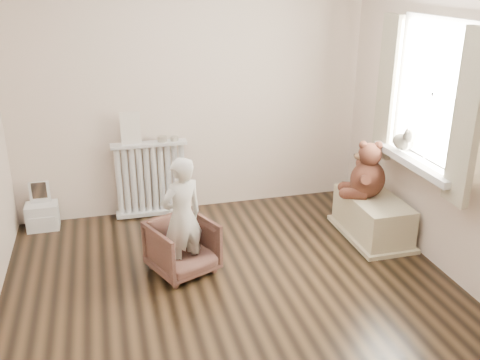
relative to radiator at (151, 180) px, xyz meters
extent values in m
cube|color=black|center=(0.47, -1.68, -0.39)|extent=(3.60, 3.60, 0.01)
cube|color=beige|center=(0.47, 0.12, 0.91)|extent=(3.60, 0.02, 2.60)
cube|color=beige|center=(0.47, -3.48, 0.91)|extent=(3.60, 0.02, 2.60)
cube|color=beige|center=(2.27, -1.68, 0.91)|extent=(0.02, 3.60, 2.60)
cube|color=white|center=(2.23, -1.38, 1.06)|extent=(0.03, 0.90, 1.10)
cube|color=silver|center=(2.14, -1.38, 0.48)|extent=(0.22, 1.10, 0.06)
cube|color=#B9B193|center=(2.12, -1.95, 1.00)|extent=(0.06, 0.26, 1.30)
cube|color=#B9B193|center=(2.12, -0.81, 1.00)|extent=(0.06, 0.26, 1.30)
cube|color=silver|center=(0.00, 0.00, 0.00)|extent=(0.75, 0.14, 0.79)
cube|color=beige|center=(-0.17, 0.00, 0.57)|extent=(0.19, 0.02, 0.32)
cylinder|color=#A59E8C|center=(0.14, 0.00, 0.43)|extent=(0.09, 0.09, 0.06)
cylinder|color=#A59E8C|center=(0.26, 0.00, 0.43)|extent=(0.08, 0.08, 0.04)
cube|color=silver|center=(-1.08, -0.03, -0.11)|extent=(0.30, 0.22, 0.48)
imported|color=brown|center=(0.13, -1.19, -0.16)|extent=(0.65, 0.66, 0.46)
imported|color=beige|center=(0.13, -1.24, 0.14)|extent=(0.44, 0.37, 1.02)
cube|color=beige|center=(1.99, -1.00, -0.19)|extent=(0.45, 0.84, 0.40)
camera|label=1|loc=(-0.42, -5.14, 2.00)|focal=40.00mm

